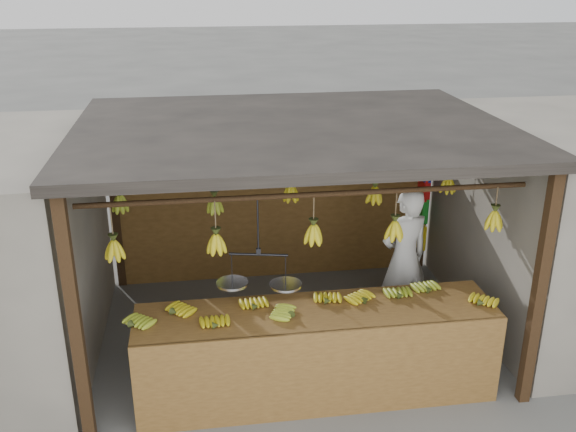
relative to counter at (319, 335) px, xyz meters
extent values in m
plane|color=#5B5B57|center=(-0.06, 1.22, -0.71)|extent=(80.00, 80.00, 0.00)
cube|color=black|center=(-2.06, -0.28, 0.44)|extent=(0.10, 0.10, 2.30)
cube|color=black|center=(1.94, -0.28, 0.44)|extent=(0.10, 0.10, 2.30)
cube|color=black|center=(-2.06, 2.72, 0.44)|extent=(0.10, 0.10, 2.30)
cube|color=black|center=(1.94, 2.72, 0.44)|extent=(0.10, 0.10, 2.30)
cube|color=black|center=(-0.06, 1.22, 1.64)|extent=(4.30, 3.30, 0.10)
cylinder|color=black|center=(-0.06, 0.22, 1.29)|extent=(4.00, 0.05, 0.05)
cylinder|color=black|center=(-0.06, 1.22, 1.29)|extent=(4.00, 0.05, 0.05)
cylinder|color=black|center=(-0.06, 2.22, 1.29)|extent=(4.00, 0.05, 0.05)
cube|color=brown|center=(-0.06, 2.72, 0.19)|extent=(4.00, 0.06, 1.80)
cube|color=brown|center=(0.00, 0.12, 0.15)|extent=(3.35, 0.74, 0.08)
cube|color=brown|center=(0.00, -0.25, -0.26)|extent=(3.35, 0.04, 0.90)
cube|color=black|center=(-1.57, -0.20, -0.30)|extent=(0.07, 0.07, 0.82)
cube|color=black|center=(1.58, -0.20, -0.30)|extent=(0.07, 0.07, 0.82)
cube|color=black|center=(-1.57, 0.45, -0.30)|extent=(0.07, 0.07, 0.82)
cube|color=black|center=(1.58, 0.45, -0.30)|extent=(0.07, 0.07, 0.82)
ellipsoid|color=#92A523|center=(-1.65, 0.04, 0.22)|extent=(0.29, 0.30, 0.06)
ellipsoid|color=gold|center=(-1.30, 0.21, 0.22)|extent=(0.30, 0.30, 0.06)
ellipsoid|color=gold|center=(-0.93, -0.07, 0.22)|extent=(0.19, 0.25, 0.06)
ellipsoid|color=gold|center=(-0.56, 0.21, 0.22)|extent=(0.20, 0.25, 0.06)
ellipsoid|color=#92A523|center=(-0.24, 0.05, 0.22)|extent=(0.29, 0.26, 0.06)
ellipsoid|color=gold|center=(0.12, 0.21, 0.22)|extent=(0.22, 0.27, 0.06)
ellipsoid|color=gold|center=(0.49, 0.19, 0.22)|extent=(0.28, 0.30, 0.06)
ellipsoid|color=#92A523|center=(0.83, 0.22, 0.22)|extent=(0.18, 0.24, 0.06)
ellipsoid|color=#92A523|center=(1.15, 0.30, 0.22)|extent=(0.21, 0.26, 0.06)
ellipsoid|color=gold|center=(1.53, -0.03, 0.22)|extent=(0.29, 0.30, 0.06)
ellipsoid|color=gold|center=(-1.77, 0.25, 0.86)|extent=(0.16, 0.16, 0.28)
ellipsoid|color=gold|center=(-0.89, 0.18, 0.89)|extent=(0.16, 0.16, 0.28)
ellipsoid|color=gold|center=(-0.02, 0.22, 0.91)|extent=(0.16, 0.16, 0.28)
ellipsoid|color=gold|center=(0.74, 0.26, 0.89)|extent=(0.16, 0.16, 0.28)
ellipsoid|color=gold|center=(1.67, 0.19, 0.97)|extent=(0.16, 0.16, 0.28)
ellipsoid|color=#92A523|center=(-1.81, 1.25, 0.93)|extent=(0.16, 0.16, 0.28)
ellipsoid|color=#92A523|center=(-0.87, 1.23, 0.88)|extent=(0.16, 0.16, 0.28)
ellipsoid|color=gold|center=(-0.07, 1.25, 0.96)|extent=(0.16, 0.16, 0.28)
ellipsoid|color=gold|center=(0.82, 1.20, 0.90)|extent=(0.16, 0.16, 0.28)
ellipsoid|color=gold|center=(1.63, 1.24, 0.97)|extent=(0.16, 0.16, 0.28)
ellipsoid|color=gold|center=(-1.73, 2.24, 0.88)|extent=(0.16, 0.16, 0.28)
ellipsoid|color=gold|center=(-0.88, 2.23, 0.86)|extent=(0.16, 0.16, 0.28)
ellipsoid|color=gold|center=(-0.07, 2.21, 0.96)|extent=(0.16, 0.16, 0.28)
ellipsoid|color=gold|center=(0.79, 2.24, 0.88)|extent=(0.16, 0.16, 0.28)
ellipsoid|color=#92A523|center=(1.62, 2.27, 0.86)|extent=(0.16, 0.16, 0.28)
cylinder|color=black|center=(-0.52, 0.22, 1.02)|extent=(0.02, 0.02, 0.54)
cylinder|color=black|center=(-0.52, 0.22, 0.75)|extent=(0.52, 0.13, 0.02)
cylinder|color=silver|center=(-0.76, 0.27, 0.45)|extent=(0.29, 0.29, 0.02)
cylinder|color=silver|center=(-0.28, 0.17, 0.45)|extent=(0.29, 0.29, 0.02)
imported|color=white|center=(1.21, 1.26, 0.11)|extent=(0.69, 0.56, 1.64)
cube|color=#1426BF|center=(1.88, 2.57, 0.75)|extent=(0.08, 0.26, 0.34)
cube|color=red|center=(1.88, 2.57, 0.49)|extent=(0.08, 0.26, 0.34)
cube|color=#199926|center=(1.88, 2.57, 0.18)|extent=(0.08, 0.26, 0.34)
cube|color=yellow|center=(1.88, 2.57, -0.20)|extent=(0.08, 0.26, 0.34)
camera|label=1|loc=(-1.01, -4.98, 3.15)|focal=40.00mm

